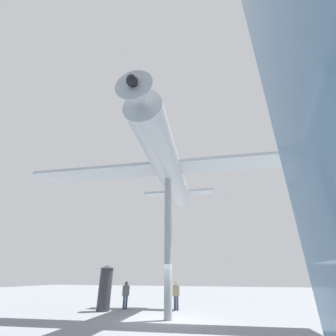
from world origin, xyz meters
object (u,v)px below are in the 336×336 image
(info_kiosk, at_px, (105,287))
(visitor_second, at_px, (126,293))
(visitor_person, at_px, (176,294))
(suspended_airplane, at_px, (168,167))
(support_pylon_central, at_px, (168,241))

(info_kiosk, bearing_deg, visitor_second, -127.84)
(visitor_person, height_order, info_kiosk, info_kiosk)
(suspended_airplane, height_order, visitor_person, suspended_airplane)
(suspended_airplane, relative_size, visitor_second, 11.34)
(support_pylon_central, xyz_separation_m, info_kiosk, (4.67, -1.89, -2.37))
(support_pylon_central, xyz_separation_m, visitor_second, (3.76, -3.06, -2.77))
(info_kiosk, bearing_deg, support_pylon_central, 157.91)
(visitor_person, height_order, visitor_second, visitor_person)
(suspended_airplane, bearing_deg, visitor_second, -46.04)
(suspended_airplane, relative_size, info_kiosk, 7.05)
(visitor_person, bearing_deg, support_pylon_central, 111.20)
(visitor_second, relative_size, info_kiosk, 0.62)
(support_pylon_central, bearing_deg, info_kiosk, -22.09)
(support_pylon_central, relative_size, visitor_second, 4.59)
(support_pylon_central, distance_m, suspended_airplane, 4.55)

